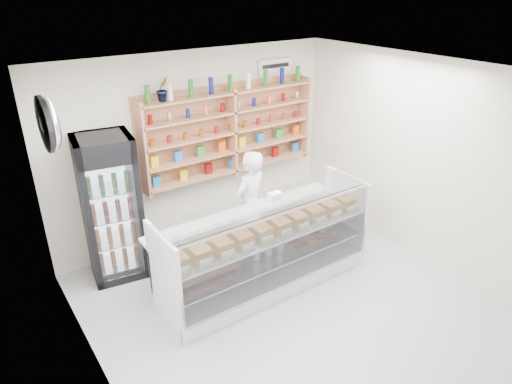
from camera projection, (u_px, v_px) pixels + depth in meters
room at (308, 211)px, 4.89m from camera, size 5.00×5.00×5.00m
display_counter at (265, 261)px, 5.90m from camera, size 2.83×0.84×1.23m
shop_worker at (250, 206)px, 6.33m from camera, size 0.67×0.54×1.60m
drinks_cooler at (112, 208)px, 5.89m from camera, size 0.80×0.78×1.94m
wall_shelving at (231, 131)px, 6.80m from camera, size 2.84×0.28×1.33m
potted_plant at (163, 89)px, 5.94m from camera, size 0.22×0.19×0.33m
security_mirror at (50, 123)px, 4.21m from camera, size 0.15×0.50×0.50m
wall_sign at (275, 66)px, 7.00m from camera, size 0.62×0.03×0.20m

